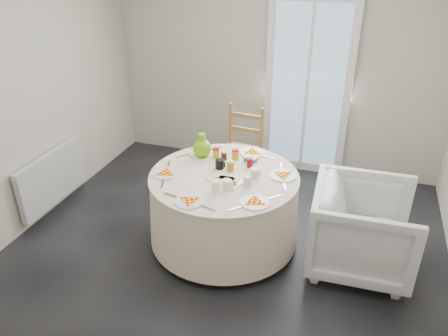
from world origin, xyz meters
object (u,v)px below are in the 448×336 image
(radiator, at_px, (53,177))
(green_pitcher, at_px, (202,143))
(armchair, at_px, (363,229))
(table, at_px, (224,208))
(wooden_chair, at_px, (240,153))

(radiator, height_order, green_pitcher, green_pitcher)
(green_pitcher, bearing_deg, armchair, -18.50)
(table, bearing_deg, radiator, -179.68)
(table, bearing_deg, armchair, 1.91)
(wooden_chair, bearing_deg, armchair, -28.95)
(radiator, xyz_separation_m, table, (1.89, 0.01, -0.01))
(radiator, height_order, armchair, armchair)
(wooden_chair, bearing_deg, table, -76.56)
(radiator, bearing_deg, green_pitcher, 11.24)
(wooden_chair, height_order, armchair, wooden_chair)
(armchair, xyz_separation_m, green_pitcher, (-1.56, 0.26, 0.48))
(table, distance_m, armchair, 1.24)
(radiator, xyz_separation_m, armchair, (3.13, 0.05, 0.01))
(radiator, relative_size, table, 0.72)
(table, height_order, green_pitcher, green_pitcher)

